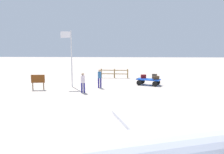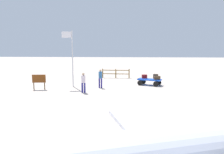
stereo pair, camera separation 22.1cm
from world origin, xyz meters
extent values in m
plane|color=#B9A99C|center=(0.00, 0.00, 0.00)|extent=(120.00, 120.00, 0.00)
cube|color=blue|center=(-3.64, 0.03, 0.54)|extent=(2.37, 1.72, 0.10)
cube|color=blue|center=(-2.68, -0.37, 0.54)|extent=(0.42, 0.87, 0.10)
cylinder|color=black|center=(-2.75, 0.19, 0.24)|extent=(0.50, 0.30, 0.49)
cylinder|color=black|center=(-3.13, -0.72, 0.24)|extent=(0.50, 0.30, 0.49)
cylinder|color=black|center=(-4.15, 0.78, 0.24)|extent=(0.50, 0.30, 0.49)
cylinder|color=black|center=(-4.53, -0.14, 0.24)|extent=(0.50, 0.30, 0.49)
cube|color=#47321D|center=(-4.29, 0.32, 0.75)|extent=(0.64, 0.45, 0.32)
cube|color=#453322|center=(-4.30, -0.62, 0.79)|extent=(0.52, 0.43, 0.39)
cube|color=maroon|center=(-3.20, -0.44, 0.77)|extent=(0.51, 0.34, 0.36)
cylinder|color=navy|center=(0.73, 1.72, 0.43)|extent=(0.14, 0.14, 0.86)
cylinder|color=navy|center=(0.93, 1.69, 0.43)|extent=(0.14, 0.14, 0.86)
cylinder|color=#2F639B|center=(0.83, 1.71, 1.15)|extent=(0.37, 0.37, 0.58)
sphere|color=tan|center=(0.83, 1.71, 1.55)|extent=(0.21, 0.21, 0.21)
cylinder|color=navy|center=(1.82, 3.87, 0.40)|extent=(0.14, 0.14, 0.79)
cylinder|color=navy|center=(2.01, 3.84, 0.40)|extent=(0.14, 0.14, 0.79)
cylinder|color=silver|center=(1.91, 3.86, 1.08)|extent=(0.36, 0.36, 0.58)
sphere|color=tan|center=(1.91, 3.86, 1.48)|extent=(0.20, 0.20, 0.20)
cube|color=white|center=(-2.43, 15.95, 1.27)|extent=(3.10, 6.41, 0.12)
cylinder|color=silver|center=(3.40, 1.26, 2.53)|extent=(0.10, 0.10, 5.05)
cube|color=white|center=(3.89, 1.26, 4.68)|extent=(0.87, 0.11, 0.54)
cylinder|color=#4C3319|center=(5.48, 2.80, 0.30)|extent=(0.08, 0.08, 0.60)
cylinder|color=#4C3319|center=(6.37, 2.90, 0.30)|extent=(0.08, 0.08, 0.60)
cube|color=brown|center=(5.93, 2.85, 0.94)|extent=(1.13, 0.19, 0.68)
cylinder|color=brown|center=(-1.76, -4.66, 0.53)|extent=(0.12, 0.12, 1.06)
cylinder|color=brown|center=(-0.20, -4.74, 0.53)|extent=(0.12, 0.12, 1.06)
cylinder|color=brown|center=(1.35, -4.82, 0.53)|extent=(0.12, 0.12, 1.06)
cube|color=brown|center=(-0.20, -4.74, 0.90)|extent=(3.12, 0.24, 0.08)
cube|color=brown|center=(-0.20, -4.74, 0.48)|extent=(3.12, 0.24, 0.08)
camera|label=1|loc=(-1.27, 20.51, 3.54)|focal=34.75mm
camera|label=2|loc=(-1.49, 20.50, 3.54)|focal=34.75mm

